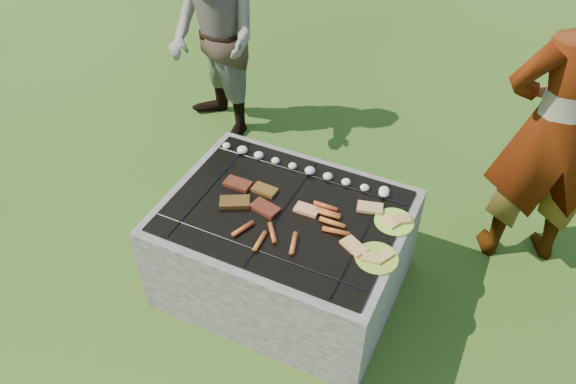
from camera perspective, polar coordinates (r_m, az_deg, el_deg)
name	(u,v)px	position (r m, az deg, el deg)	size (l,w,h in m)	color
lawn	(284,282)	(3.46, -0.36, -9.15)	(60.00, 60.00, 0.00)	#264411
fire_pit	(284,251)	(3.25, -0.38, -6.03)	(1.30, 1.00, 0.62)	gray
mushrooms	(309,170)	(3.23, 2.17, 2.22)	(1.05, 0.08, 0.04)	silver
pork_slabs	(249,197)	(3.08, -4.00, -0.47)	(0.39, 0.28, 0.02)	maroon
sausages	(303,226)	(2.91, 1.53, -3.49)	(0.55, 0.46, 0.03)	#E54625
bread_on_grate	(345,220)	(2.96, 5.78, -2.85)	(0.46, 0.42, 0.02)	tan
plate_far	(394,222)	(3.00, 10.75, -2.99)	(0.23, 0.23, 0.03)	#DEFB3C
plate_near	(377,258)	(2.81, 8.99, -6.65)	(0.25, 0.25, 0.03)	gold
cook	(558,129)	(3.35, 25.73, 5.75)	(0.68, 0.45, 1.87)	gray
bystander	(214,40)	(4.24, -7.57, 15.02)	(0.77, 0.60, 1.59)	gray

